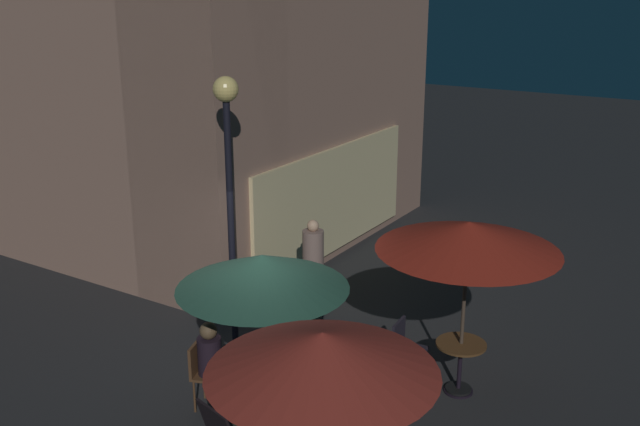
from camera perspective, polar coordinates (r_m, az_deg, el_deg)
ground_plane at (r=10.53m, az=-5.42°, el=-12.95°), size 60.00×60.00×0.00m
cafe_building at (r=14.57m, az=-11.30°, el=14.40°), size 7.70×9.07×9.21m
street_lamp_near_corner at (r=10.33m, az=-7.22°, el=4.59°), size 0.36×0.36×4.13m
cafe_table_0 at (r=9.55m, az=-4.32°, el=-12.92°), size 0.61×0.61×0.76m
cafe_table_1 at (r=10.16m, az=10.96°, el=-11.10°), size 0.68×0.68×0.74m
patio_umbrella_0 at (r=8.89m, az=-4.54°, el=-4.66°), size 2.14×2.14×2.21m
patio_umbrella_1 at (r=9.46m, az=11.57°, el=-1.84°), size 2.38×2.38×2.45m
patio_umbrella_2 at (r=6.94m, az=0.18°, el=-10.97°), size 2.25×2.25×2.25m
cafe_chair_0 at (r=9.45m, az=0.99°, el=-12.86°), size 0.60×0.60×0.89m
cafe_chair_1 at (r=10.29m, az=-3.41°, el=-10.38°), size 0.57×0.57×0.85m
cafe_chair_2 at (r=9.78m, az=-9.11°, el=-11.95°), size 0.54×0.54×0.91m
cafe_chair_3 at (r=10.38m, az=6.68°, el=-10.20°), size 0.43×0.43×0.86m
patron_seated_0 at (r=9.66m, az=-8.32°, el=-11.36°), size 0.41×0.51×1.22m
patron_standing_1 at (r=11.97m, az=-0.54°, el=-4.39°), size 0.35×0.35×1.70m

